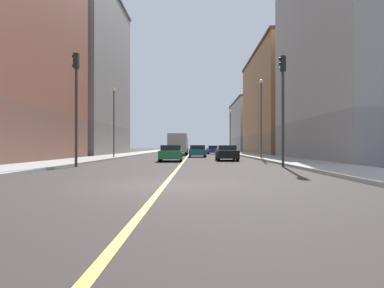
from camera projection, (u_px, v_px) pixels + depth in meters
ground_plane at (164, 185)px, 10.97m from camera, size 400.00×400.00×0.00m
sidewalk_left at (239, 153)px, 59.87m from camera, size 3.72×168.00×0.15m
sidewalk_right at (141, 153)px, 60.06m from camera, size 3.72×168.00×0.15m
lane_center_stripe at (190, 153)px, 59.97m from camera, size 0.16×154.00×0.01m
building_left_near at (348, 46)px, 30.62m from camera, size 8.41×20.56×19.95m
building_left_mid at (279, 103)px, 56.07m from camera, size 8.41×26.00×16.14m
building_left_far at (251, 126)px, 84.77m from camera, size 8.41×24.57×12.01m
building_right_midblock at (87, 73)px, 49.29m from camera, size 8.41×21.40×22.97m
traffic_light_left_near at (283, 96)px, 20.67m from camera, size 0.40×0.32×6.56m
traffic_light_right_near at (76, 94)px, 20.81m from camera, size 0.40×0.32×6.76m
street_lamp_left_near at (261, 110)px, 32.96m from camera, size 0.36×0.36×7.35m
street_lamp_right_near at (114, 115)px, 34.61m from camera, size 0.36×0.36×6.88m
street_lamp_left_far at (230, 127)px, 62.40m from camera, size 0.36×0.36×7.41m
car_blue at (213, 150)px, 54.91m from camera, size 1.89×4.11×1.31m
car_silver at (172, 149)px, 66.61m from camera, size 1.85×4.43×1.27m
car_orange at (181, 150)px, 57.29m from camera, size 2.07×4.61×1.30m
car_teal at (197, 151)px, 39.54m from camera, size 2.00×4.07×1.33m
car_green at (171, 153)px, 28.63m from camera, size 2.02×4.29×1.30m
car_black at (227, 153)px, 29.94m from camera, size 1.78×4.23×1.30m
box_truck at (178, 144)px, 47.88m from camera, size 2.56×7.56×2.87m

